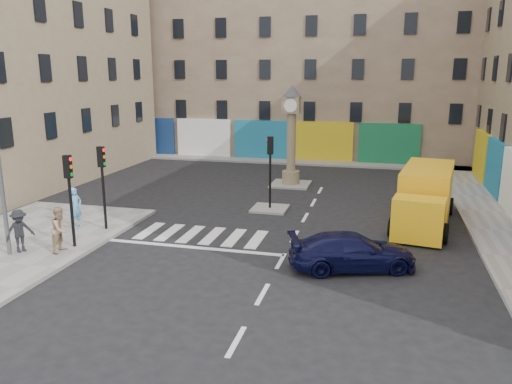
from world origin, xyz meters
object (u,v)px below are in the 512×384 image
at_px(yellow_van, 425,197).
at_px(pedestrian_dark, 20,231).
at_px(traffic_light_left_far, 102,174).
at_px(navy_sedan, 352,251).
at_px(traffic_light_left_near, 69,186).
at_px(traffic_light_island, 270,161).
at_px(pedestrian_tan, 61,229).
at_px(clock_pillar, 291,129).
at_px(pedestrian_blue, 76,207).

xyz_separation_m(yellow_van, pedestrian_dark, (-15.51, -8.40, -0.28)).
height_order(traffic_light_left_far, pedestrian_dark, traffic_light_left_far).
bearing_deg(navy_sedan, traffic_light_left_near, 75.04).
distance_m(traffic_light_left_near, traffic_light_island, 10.03).
height_order(traffic_light_left_near, traffic_light_left_far, same).
distance_m(traffic_light_left_far, pedestrian_tan, 3.41).
height_order(pedestrian_tan, pedestrian_dark, pedestrian_tan).
xyz_separation_m(traffic_light_island, pedestrian_tan, (-6.42, -8.42, -1.54)).
relative_size(traffic_light_left_near, traffic_light_left_far, 1.00).
bearing_deg(traffic_light_island, navy_sedan, -56.86).
bearing_deg(yellow_van, pedestrian_dark, -142.56).
bearing_deg(pedestrian_tan, clock_pillar, -22.40).
height_order(traffic_light_left_near, pedestrian_tan, traffic_light_left_near).
distance_m(navy_sedan, pedestrian_dark, 12.69).
xyz_separation_m(traffic_light_left_near, pedestrian_tan, (-0.12, -0.62, -1.57)).
bearing_deg(yellow_van, pedestrian_blue, -152.74).
bearing_deg(traffic_light_island, pedestrian_blue, -144.47).
height_order(traffic_light_island, yellow_van, traffic_light_island).
xyz_separation_m(navy_sedan, yellow_van, (2.94, 6.64, 0.62)).
xyz_separation_m(traffic_light_island, clock_pillar, (0.00, 6.00, 0.96)).
bearing_deg(traffic_light_left_far, yellow_van, 19.61).
bearing_deg(pedestrian_blue, navy_sedan, -84.55).
relative_size(navy_sedan, pedestrian_tan, 2.54).
distance_m(traffic_light_island, pedestrian_tan, 10.70).
xyz_separation_m(traffic_light_island, pedestrian_dark, (-7.93, -8.86, -1.59)).
relative_size(yellow_van, pedestrian_blue, 4.03).
height_order(traffic_light_left_near, pedestrian_dark, traffic_light_left_near).
xyz_separation_m(traffic_light_left_near, pedestrian_blue, (-1.40, 2.30, -1.56)).
relative_size(traffic_light_left_far, yellow_van, 0.50).
relative_size(clock_pillar, pedestrian_dark, 3.60).
xyz_separation_m(yellow_van, pedestrian_blue, (-15.28, -5.04, -0.22)).
height_order(clock_pillar, navy_sedan, clock_pillar).
bearing_deg(traffic_light_left_far, traffic_light_island, 40.60).
bearing_deg(traffic_light_left_near, pedestrian_dark, -147.02).
bearing_deg(pedestrian_blue, pedestrian_dark, -171.03).
relative_size(traffic_light_left_near, yellow_van, 0.50).
distance_m(traffic_light_left_far, pedestrian_blue, 2.10).
bearing_deg(pedestrian_tan, traffic_light_left_far, -0.65).
bearing_deg(navy_sedan, traffic_light_island, 14.52).
bearing_deg(navy_sedan, clock_pillar, 0.87).
xyz_separation_m(traffic_light_left_far, pedestrian_dark, (-1.63, -3.46, -1.62)).
bearing_deg(pedestrian_dark, pedestrian_tan, -46.22).
distance_m(traffic_light_island, yellow_van, 7.70).
bearing_deg(pedestrian_dark, traffic_light_island, -14.15).
bearing_deg(pedestrian_dark, traffic_light_left_near, -29.33).
bearing_deg(pedestrian_dark, navy_sedan, -54.35).
xyz_separation_m(pedestrian_tan, pedestrian_dark, (-1.51, -0.44, -0.05)).
height_order(traffic_light_left_far, clock_pillar, clock_pillar).
height_order(traffic_light_island, pedestrian_tan, traffic_light_island).
relative_size(traffic_light_left_near, pedestrian_tan, 2.06).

